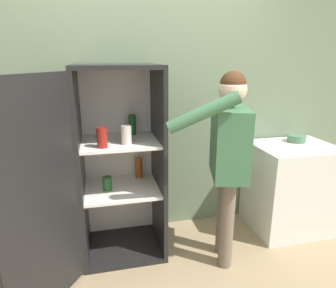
{
  "coord_description": "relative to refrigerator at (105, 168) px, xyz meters",
  "views": [
    {
      "loc": [
        -0.34,
        -1.83,
        1.71
      ],
      "look_at": [
        0.22,
        0.62,
        0.98
      ],
      "focal_mm": 32.0,
      "sensor_mm": 36.0,
      "label": 1
    }
  ],
  "objects": [
    {
      "name": "wall_back",
      "position": [
        0.33,
        0.45,
        0.45
      ],
      "size": [
        7.0,
        0.06,
        2.55
      ],
      "color": "gray",
      "rests_on": "ground_plane"
    },
    {
      "name": "bowl",
      "position": [
        1.92,
        0.2,
        0.09
      ],
      "size": [
        0.18,
        0.18,
        0.07
      ],
      "color": "#517F5B",
      "rests_on": "counter"
    },
    {
      "name": "refrigerator",
      "position": [
        0.0,
        0.0,
        0.0
      ],
      "size": [
        1.12,
        1.2,
        1.65
      ],
      "color": "black",
      "rests_on": "ground_plane"
    },
    {
      "name": "person",
      "position": [
        0.96,
        -0.26,
        0.18
      ],
      "size": [
        0.73,
        0.59,
        1.61
      ],
      "color": "#726656",
      "rests_on": "ground_plane"
    },
    {
      "name": "counter",
      "position": [
        1.82,
        0.08,
        -0.39
      ],
      "size": [
        0.78,
        0.64,
        0.88
      ],
      "color": "white",
      "rests_on": "ground_plane"
    }
  ]
}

